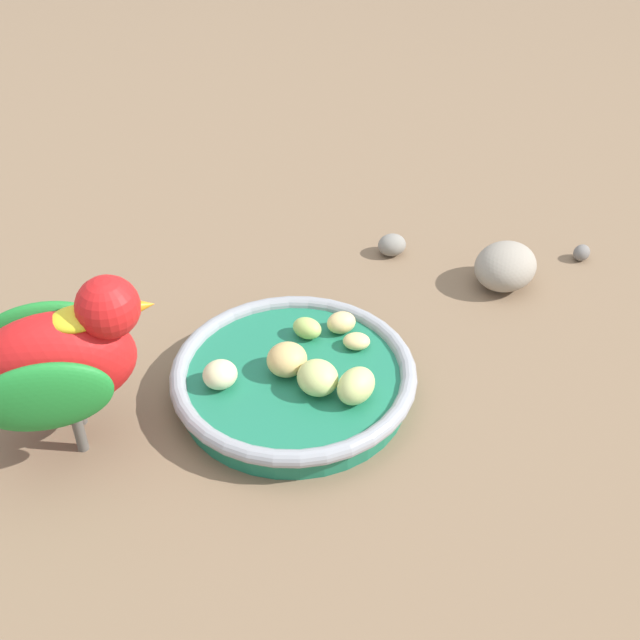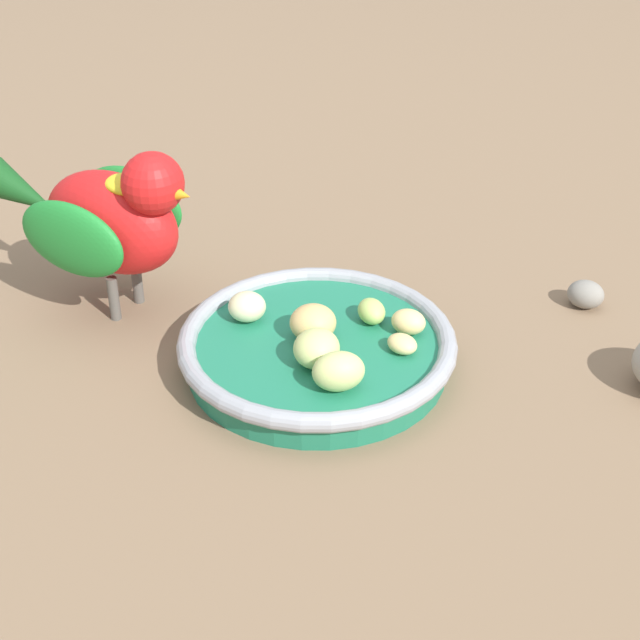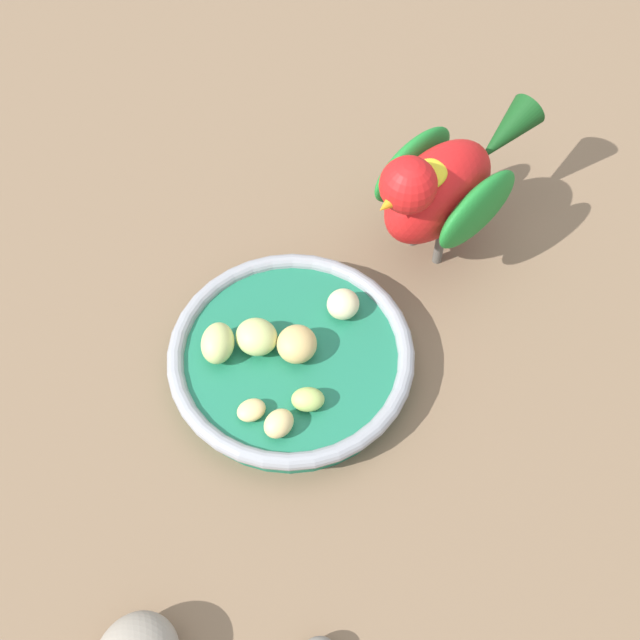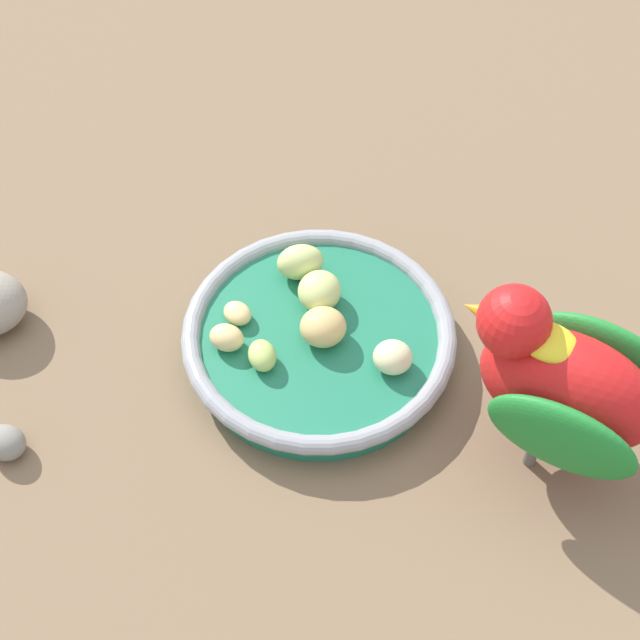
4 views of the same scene
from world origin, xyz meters
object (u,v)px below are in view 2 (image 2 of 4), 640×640
object	(u,v)px
parrot	(107,216)
apple_piece_5	(323,347)
apple_piece_6	(338,371)
apple_piece_3	(371,311)
feeding_bowl	(317,349)
apple_piece_1	(402,344)
pebble_1	(586,294)
apple_piece_0	(313,323)
apple_piece_2	(247,307)
apple_piece_4	(408,322)

from	to	relation	value
parrot	apple_piece_5	bearing A→B (deg)	-5.42
apple_piece_5	apple_piece_6	xyz separation A→B (m)	(0.03, -0.01, 0.00)
parrot	apple_piece_3	bearing A→B (deg)	12.57
feeding_bowl	apple_piece_1	size ratio (longest dim) A/B	8.76
apple_piece_1	pebble_1	world-z (taller)	apple_piece_1
apple_piece_5	apple_piece_6	distance (m)	0.03
feeding_bowl	apple_piece_0	world-z (taller)	apple_piece_0
apple_piece_6	parrot	xyz separation A→B (m)	(-0.22, -0.09, 0.05)
apple_piece_5	parrot	bearing A→B (deg)	-151.89
apple_piece_2	apple_piece_4	world-z (taller)	apple_piece_2
apple_piece_0	apple_piece_3	xyz separation A→B (m)	(0.00, 0.05, -0.00)
feeding_bowl	apple_piece_2	bearing A→B (deg)	-147.28
apple_piece_3	apple_piece_4	xyz separation A→B (m)	(0.03, 0.02, 0.00)
apple_piece_6	pebble_1	bearing A→B (deg)	97.49
apple_piece_5	pebble_1	distance (m)	0.26
apple_piece_0	apple_piece_5	xyz separation A→B (m)	(0.03, -0.01, 0.00)
apple_piece_2	apple_piece_5	size ratio (longest dim) A/B	0.82
apple_piece_0	apple_piece_5	bearing A→B (deg)	-15.47
apple_piece_4	parrot	world-z (taller)	parrot
feeding_bowl	apple_piece_5	size ratio (longest dim) A/B	5.86
apple_piece_1	apple_piece_4	world-z (taller)	apple_piece_4
feeding_bowl	apple_piece_1	world-z (taller)	apple_piece_1
apple_piece_1	apple_piece_6	xyz separation A→B (m)	(0.02, -0.07, 0.01)
apple_piece_0	parrot	distance (m)	0.19
apple_piece_1	apple_piece_5	world-z (taller)	apple_piece_5
apple_piece_0	apple_piece_1	bearing A→B (deg)	46.76
feeding_bowl	apple_piece_4	world-z (taller)	apple_piece_4
apple_piece_1	parrot	distance (m)	0.26
apple_piece_5	apple_piece_6	world-z (taller)	apple_piece_6
pebble_1	apple_piece_4	bearing A→B (deg)	-91.30
apple_piece_2	apple_piece_3	distance (m)	0.10
apple_piece_4	parrot	bearing A→B (deg)	-135.69
apple_piece_2	parrot	size ratio (longest dim) A/B	0.15
apple_piece_2	apple_piece_5	xyz separation A→B (m)	(0.08, 0.02, 0.00)
apple_piece_0	parrot	world-z (taller)	parrot
feeding_bowl	parrot	distance (m)	0.21
feeding_bowl	apple_piece_0	size ratio (longest dim) A/B	5.99
feeding_bowl	apple_piece_4	distance (m)	0.07
pebble_1	apple_piece_3	bearing A→B (deg)	-99.18
apple_piece_3	apple_piece_6	bearing A→B (deg)	-45.16
apple_piece_1	apple_piece_2	world-z (taller)	apple_piece_2
parrot	pebble_1	world-z (taller)	parrot
apple_piece_2	pebble_1	distance (m)	0.29
apple_piece_2	parrot	xyz separation A→B (m)	(-0.11, -0.07, 0.05)
apple_piece_4	feeding_bowl	bearing A→B (deg)	-108.10
apple_piece_2	apple_piece_4	size ratio (longest dim) A/B	1.11
apple_piece_4	parrot	size ratio (longest dim) A/B	0.14
feeding_bowl	pebble_1	distance (m)	0.25
apple_piece_0	apple_piece_3	world-z (taller)	apple_piece_0
apple_piece_0	parrot	bearing A→B (deg)	-144.77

